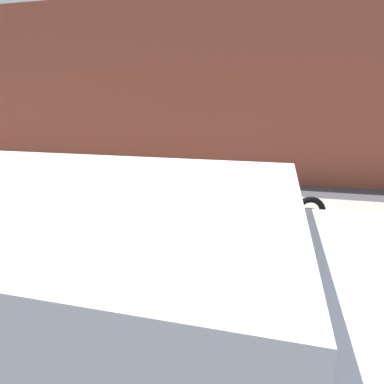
{
  "coord_description": "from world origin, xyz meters",
  "views": [
    {
      "loc": [
        1.99,
        -6.24,
        2.69
      ],
      "look_at": [
        0.28,
        0.63,
        0.75
      ],
      "focal_mm": 31.01,
      "sensor_mm": 36.0,
      "label": 1
    }
  ],
  "objects": [
    {
      "name": "ground_plane",
      "position": [
        0.0,
        0.0,
        0.0
      ],
      "size": [
        80.0,
        80.0,
        0.0
      ],
      "primitive_type": "plane",
      "color": "#47474C"
    },
    {
      "name": "brick_building_wall",
      "position": [
        0.0,
        5.2,
        3.03
      ],
      "size": [
        36.0,
        0.5,
        6.06
      ],
      "primitive_type": "cube",
      "color": "brown",
      "rests_on": "ground"
    },
    {
      "name": "box_truck",
      "position": [
        0.71,
        -4.34,
        1.22
      ],
      "size": [
        6.27,
        2.44,
        2.15
      ],
      "rotation": [
        0.0,
        0.0,
        -0.01
      ],
      "color": "black",
      "rests_on": "ground"
    },
    {
      "name": "sidewalk_slab",
      "position": [
        0.0,
        1.75,
        0.0
      ],
      "size": [
        36.0,
        3.5,
        0.01
      ],
      "primitive_type": "cube",
      "color": "#B2ADA3",
      "rests_on": "ground"
    },
    {
      "name": "motorcycle_red",
      "position": [
        -1.76,
        1.19,
        0.4
      ],
      "size": [
        2.0,
        0.58,
        1.03
      ],
      "rotation": [
        0.0,
        0.0,
        3.26
      ],
      "color": "black",
      "rests_on": "ground"
    },
    {
      "name": "motorcycle_purple",
      "position": [
        0.3,
        0.84,
        0.4
      ],
      "size": [
        2.0,
        0.62,
        1.03
      ],
      "rotation": [
        0.0,
        0.0,
        -0.13
      ],
      "color": "black",
      "rests_on": "ground"
    },
    {
      "name": "motorcycle_green",
      "position": [
        2.35,
        0.78,
        0.4
      ],
      "size": [
        1.92,
        0.89,
        1.03
      ],
      "rotation": [
        0.0,
        0.0,
        3.49
      ],
      "color": "black",
      "rests_on": "ground"
    }
  ]
}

